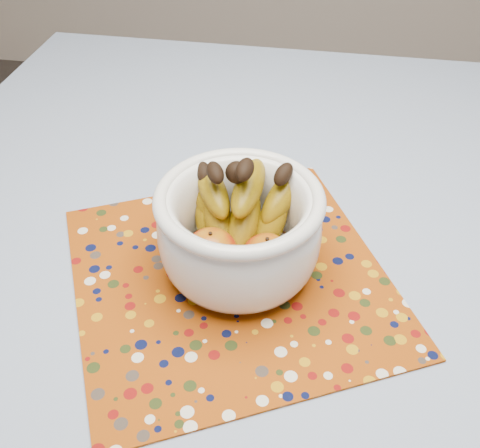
% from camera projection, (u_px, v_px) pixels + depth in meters
% --- Properties ---
extents(table, '(1.20, 1.20, 0.75)m').
position_uv_depth(table, '(281.00, 270.00, 0.91)').
color(table, brown).
rests_on(table, ground).
extents(tablecloth, '(1.32, 1.32, 0.01)m').
position_uv_depth(tablecloth, '(283.00, 232.00, 0.86)').
color(tablecloth, '#6475A7').
rests_on(tablecloth, table).
extents(placemat, '(0.56, 0.56, 0.00)m').
position_uv_depth(placemat, '(230.00, 277.00, 0.78)').
color(placemat, '#863607').
rests_on(placemat, tablecloth).
extents(fruit_bowl, '(0.23, 0.23, 0.17)m').
position_uv_depth(fruit_bowl, '(238.00, 223.00, 0.75)').
color(fruit_bowl, silver).
rests_on(fruit_bowl, placemat).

